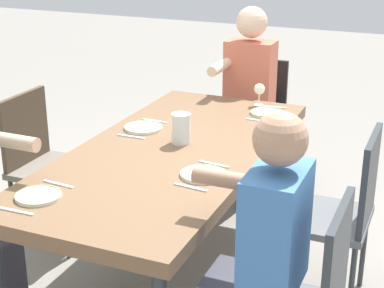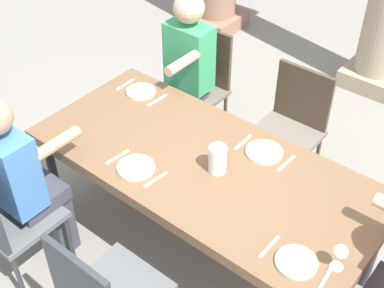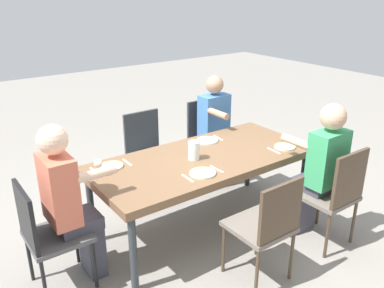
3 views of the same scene
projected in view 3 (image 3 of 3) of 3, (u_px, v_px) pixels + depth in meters
ground_plane at (203, 226)px, 3.94m from camera, size 16.00×16.00×0.00m
dining_table at (204, 163)px, 3.69m from camera, size 2.08×0.95×0.74m
chair_west_north at (335, 192)px, 3.48m from camera, size 0.44×0.44×0.94m
chair_west_south at (207, 135)px, 4.84m from camera, size 0.44×0.44×0.94m
chair_mid_north at (267, 224)px, 3.03m from camera, size 0.44×0.44×0.91m
chair_mid_south at (148, 149)px, 4.38m from camera, size 0.44×0.44×0.94m
chair_head_east at (46, 231)px, 2.96m from camera, size 0.44×0.44×0.90m
diner_woman_green at (217, 127)px, 4.64m from camera, size 0.35×0.49×1.27m
diner_man_white at (320, 167)px, 3.55m from camera, size 0.35×0.50×1.30m
diner_guest_third at (69, 200)px, 2.99m from camera, size 0.50×0.35×1.32m
plate_0 at (285, 147)px, 3.87m from camera, size 0.20×0.20×0.02m
fork_0 at (295, 144)px, 3.96m from camera, size 0.02×0.17×0.01m
spoon_0 at (274, 151)px, 3.79m from camera, size 0.03×0.17×0.01m
plate_1 at (207, 140)px, 4.03m from camera, size 0.22×0.22×0.02m
fork_1 at (218, 138)px, 4.11m from camera, size 0.03×0.17×0.01m
spoon_1 at (195, 144)px, 3.95m from camera, size 0.04×0.17×0.01m
plate_2 at (203, 173)px, 3.33m from camera, size 0.22×0.22×0.02m
fork_2 at (217, 169)px, 3.41m from camera, size 0.02×0.17×0.01m
spoon_2 at (188, 178)px, 3.25m from camera, size 0.02×0.17×0.01m
plate_3 at (111, 166)px, 3.46m from camera, size 0.21×0.21×0.02m
wine_glass_3 at (98, 164)px, 3.26m from camera, size 0.07×0.07×0.15m
fork_3 at (127, 162)px, 3.54m from camera, size 0.02×0.17×0.01m
spoon_3 at (95, 171)px, 3.38m from camera, size 0.03×0.17×0.01m
water_pitcher at (194, 151)px, 3.59m from camera, size 0.10×0.10×0.17m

